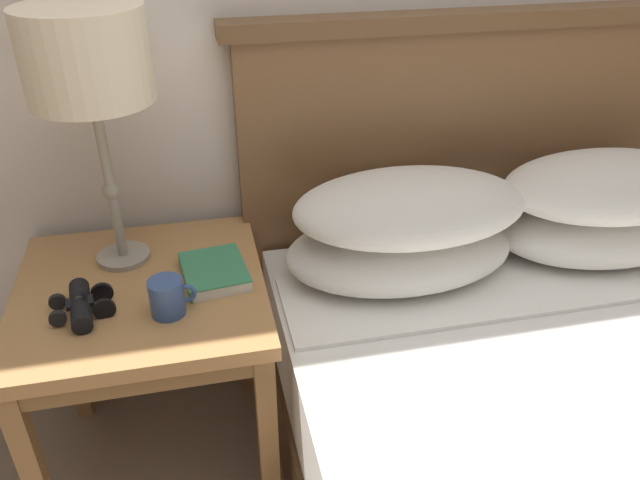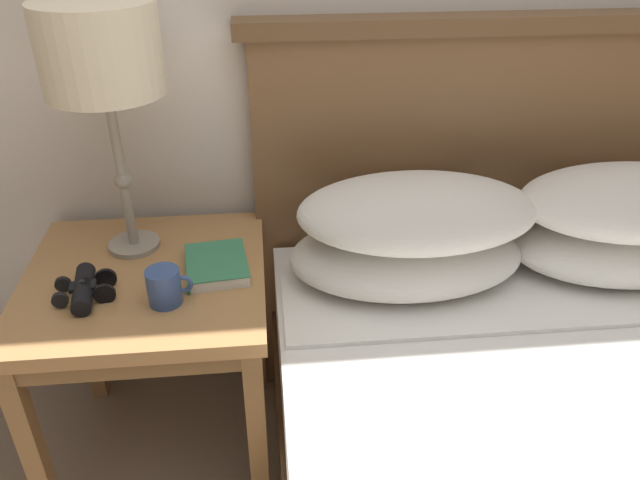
% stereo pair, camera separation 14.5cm
% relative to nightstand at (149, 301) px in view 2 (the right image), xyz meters
% --- Properties ---
extents(nightstand, '(0.58, 0.58, 0.61)m').
position_rel_nightstand_xyz_m(nightstand, '(0.00, 0.00, 0.00)').
color(nightstand, '#AD7A47').
rests_on(nightstand, ground_plane).
extents(table_lamp, '(0.27, 0.27, 0.61)m').
position_rel_nightstand_xyz_m(table_lamp, '(-0.04, 0.13, 0.57)').
color(table_lamp, gray).
rests_on(table_lamp, nightstand).
extents(book_on_nightstand, '(0.17, 0.20, 0.03)m').
position_rel_nightstand_xyz_m(book_on_nightstand, '(0.17, -0.00, 0.10)').
color(book_on_nightstand, silver).
rests_on(book_on_nightstand, nightstand).
extents(binoculars_pair, '(0.15, 0.16, 0.05)m').
position_rel_nightstand_xyz_m(binoculars_pair, '(-0.12, -0.08, 0.10)').
color(binoculars_pair, black).
rests_on(binoculars_pair, nightstand).
extents(coffee_mug, '(0.10, 0.08, 0.08)m').
position_rel_nightstand_xyz_m(coffee_mug, '(0.07, -0.12, 0.12)').
color(coffee_mug, '#334C84').
rests_on(coffee_mug, nightstand).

